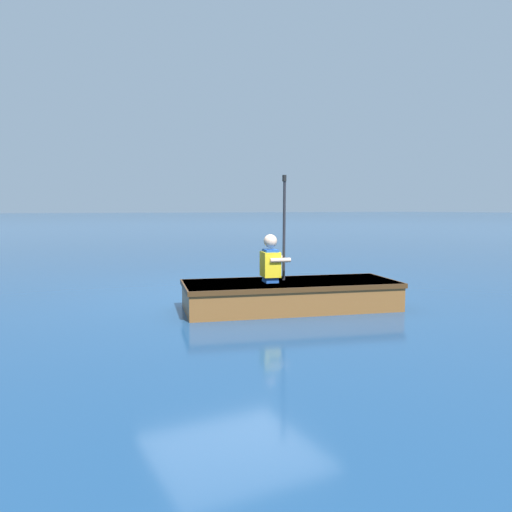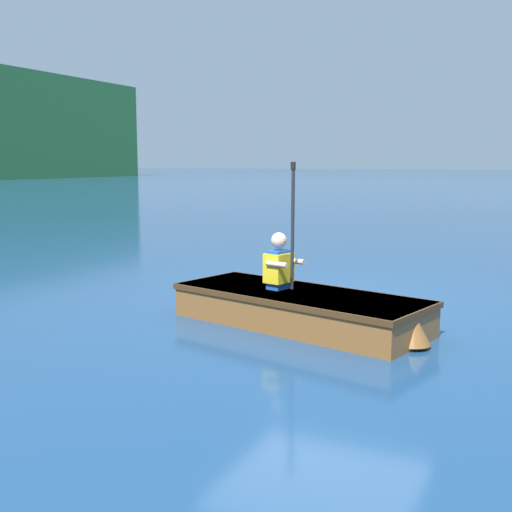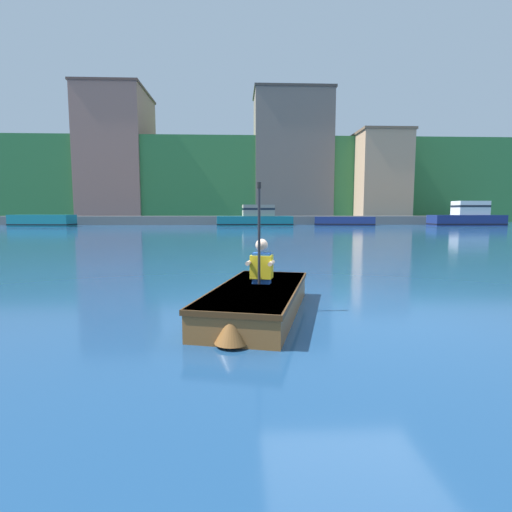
% 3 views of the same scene
% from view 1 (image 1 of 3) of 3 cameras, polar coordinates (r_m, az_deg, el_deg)
% --- Properties ---
extents(ground_plane, '(300.00, 300.00, 0.00)m').
position_cam_1_polar(ground_plane, '(7.58, -2.69, -4.39)').
color(ground_plane, navy).
extents(rowboat_foreground, '(1.68, 2.92, 0.36)m').
position_cam_1_polar(rowboat_foreground, '(6.47, 4.31, -4.24)').
color(rowboat_foreground, brown).
rests_on(rowboat_foreground, ground).
extents(person_paddler, '(0.41, 0.39, 1.35)m').
position_cam_1_polar(person_paddler, '(6.33, 1.74, -0.47)').
color(person_paddler, '#1E4CA5').
rests_on(person_paddler, rowboat_foreground).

